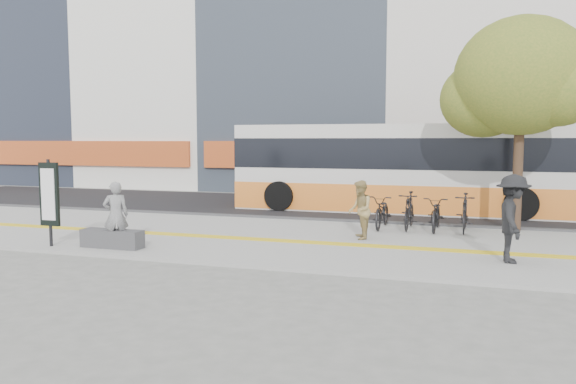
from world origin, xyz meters
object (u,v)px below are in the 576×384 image
(street_tree, at_px, (520,79))
(pedestrian_dark, at_px, (513,219))
(pedestrian_tan, at_px, (360,210))
(bus, at_px, (397,170))
(signboard, at_px, (49,196))
(seated_woman, at_px, (116,215))
(bench, at_px, (112,239))

(street_tree, bearing_deg, pedestrian_dark, -95.00)
(street_tree, xyz_separation_m, pedestrian_tan, (-4.13, -2.91, -3.64))
(bus, bearing_deg, pedestrian_dark, -67.40)
(signboard, relative_size, street_tree, 0.35)
(pedestrian_tan, xyz_separation_m, pedestrian_dark, (3.71, -1.86, 0.17))
(pedestrian_tan, bearing_deg, street_tree, 109.25)
(street_tree, height_order, seated_woman, street_tree)
(bus, distance_m, pedestrian_dark, 9.17)
(bus, height_order, pedestrian_dark, bus)
(bench, xyz_separation_m, seated_woman, (0.13, -0.00, 0.61))
(bench, bearing_deg, signboard, -169.19)
(seated_woman, bearing_deg, pedestrian_dark, 152.92)
(street_tree, bearing_deg, pedestrian_tan, -144.81)
(street_tree, relative_size, pedestrian_tan, 3.95)
(pedestrian_dark, bearing_deg, street_tree, -6.97)
(bus, relative_size, pedestrian_dark, 6.34)
(pedestrian_tan, bearing_deg, signboard, -80.73)
(street_tree, bearing_deg, bench, -148.38)
(bench, xyz_separation_m, pedestrian_tan, (5.65, 3.11, 0.57))
(bench, height_order, seated_woman, seated_woman)
(signboard, distance_m, pedestrian_dark, 11.08)
(signboard, bearing_deg, pedestrian_dark, 8.07)
(street_tree, height_order, pedestrian_tan, street_tree)
(bus, height_order, pedestrian_tan, bus)
(pedestrian_tan, distance_m, pedestrian_dark, 4.15)
(bench, relative_size, pedestrian_tan, 1.00)
(bus, distance_m, pedestrian_tan, 6.63)
(bus, height_order, seated_woman, bus)
(pedestrian_dark, bearing_deg, seated_woman, 95.75)
(signboard, bearing_deg, seated_woman, 9.93)
(street_tree, relative_size, seated_woman, 3.80)
(signboard, distance_m, pedestrian_tan, 8.03)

